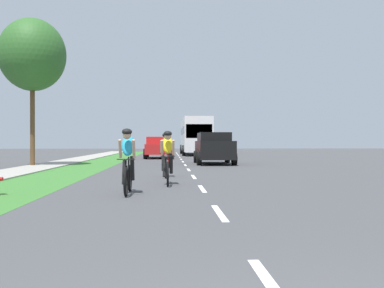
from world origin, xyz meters
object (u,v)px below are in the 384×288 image
at_px(pickup_red, 159,147).
at_px(street_tree_near, 32,55).
at_px(cyclist_lead, 128,161).
at_px(cyclist_trailing, 168,157).
at_px(suv_black, 214,147).
at_px(bus_white, 195,135).
at_px(cyclist_distant, 166,154).

height_order(pickup_red, street_tree_near, street_tree_near).
xyz_separation_m(cyclist_lead, cyclist_trailing, (0.96, 2.21, 0.00)).
relative_size(cyclist_lead, cyclist_trailing, 1.00).
height_order(cyclist_trailing, suv_black, suv_black).
bearing_deg(cyclist_lead, suv_black, 75.96).
relative_size(bus_white, street_tree_near, 1.51).
bearing_deg(cyclist_trailing, cyclist_lead, -113.50).
bearing_deg(bus_white, cyclist_distant, -95.65).
xyz_separation_m(cyclist_trailing, bus_white, (2.62, 30.15, 1.17)).
xyz_separation_m(suv_black, bus_white, (0.01, 18.07, 1.03)).
height_order(cyclist_distant, bus_white, bus_white).
distance_m(cyclist_trailing, bus_white, 30.29).
distance_m(cyclist_lead, cyclist_distant, 5.10).
bearing_deg(cyclist_trailing, suv_black, 77.79).
bearing_deg(street_tree_near, suv_black, 10.61).
bearing_deg(pickup_red, cyclist_distant, -87.97).
xyz_separation_m(cyclist_lead, pickup_red, (0.24, 23.14, 0.02)).
bearing_deg(bus_white, cyclist_trailing, -94.97).
xyz_separation_m(pickup_red, street_tree_near, (-6.31, -10.66, 4.94)).
relative_size(cyclist_trailing, pickup_red, 0.34).
distance_m(cyclist_distant, suv_black, 9.64).
bearing_deg(pickup_red, suv_black, -69.36).
distance_m(bus_white, street_tree_near, 22.42).
xyz_separation_m(cyclist_lead, bus_white, (3.58, 32.35, 1.17)).
relative_size(suv_black, street_tree_near, 0.61).
height_order(cyclist_trailing, bus_white, bus_white).
distance_m(suv_black, street_tree_near, 10.93).
xyz_separation_m(pickup_red, bus_white, (3.34, 9.22, 1.15)).
height_order(bus_white, street_tree_near, street_tree_near).
distance_m(suv_black, bus_white, 18.10).
bearing_deg(cyclist_trailing, pickup_red, 91.97).
relative_size(cyclist_trailing, street_tree_near, 0.22).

